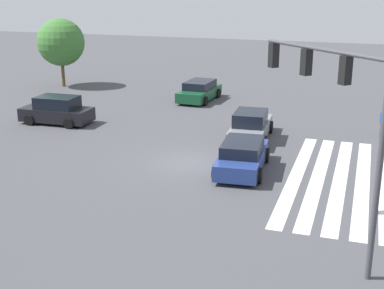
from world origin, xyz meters
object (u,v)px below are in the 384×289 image
(car_0, at_px, (250,126))
(car_5, at_px, (199,91))
(car_1, at_px, (242,156))
(pedestrian, at_px, (383,122))
(car_4, at_px, (57,111))
(tree_corner_b, at_px, (61,42))
(traffic_signal_mast, at_px, (337,104))

(car_0, height_order, car_5, car_0)
(car_1, bearing_deg, pedestrian, -42.27)
(car_4, height_order, pedestrian, car_4)
(tree_corner_b, bearing_deg, car_1, -129.32)
(car_5, bearing_deg, car_4, -32.16)
(traffic_signal_mast, xyz_separation_m, pedestrian, (14.50, -1.82, -4.01))
(pedestrian, bearing_deg, car_4, -31.97)
(car_0, relative_size, tree_corner_b, 0.91)
(car_4, bearing_deg, traffic_signal_mast, 144.93)
(traffic_signal_mast, xyz_separation_m, car_1, (6.59, 4.33, -4.18))
(traffic_signal_mast, relative_size, car_1, 1.39)
(traffic_signal_mast, height_order, pedestrian, traffic_signal_mast)
(tree_corner_b, bearing_deg, car_0, -119.58)
(car_5, relative_size, pedestrian, 2.99)
(traffic_signal_mast, xyz_separation_m, car_5, (20.24, 10.72, -4.18))
(traffic_signal_mast, relative_size, car_4, 1.53)
(car_0, bearing_deg, tree_corner_b, 56.72)
(pedestrian, xyz_separation_m, tree_corner_b, (7.35, 24.78, 2.71))
(car_0, xyz_separation_m, pedestrian, (2.80, -6.89, 0.14))
(traffic_signal_mast, height_order, car_0, traffic_signal_mast)
(pedestrian, height_order, tree_corner_b, tree_corner_b)
(car_1, xyz_separation_m, car_4, (4.74, 12.67, 0.09))
(traffic_signal_mast, relative_size, car_0, 1.33)
(car_5, bearing_deg, tree_corner_b, -94.51)
(traffic_signal_mast, bearing_deg, car_5, -17.10)
(car_0, relative_size, car_5, 1.07)
(car_0, relative_size, car_4, 1.15)
(traffic_signal_mast, xyz_separation_m, tree_corner_b, (21.85, 22.96, -1.30))
(car_1, xyz_separation_m, car_5, (13.65, 6.39, -0.00))
(car_5, distance_m, tree_corner_b, 12.68)
(car_4, xyz_separation_m, car_5, (8.92, -6.28, -0.09))
(car_1, bearing_deg, car_0, 3.87)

